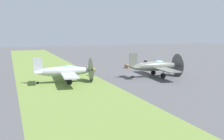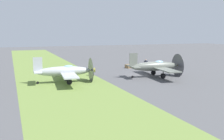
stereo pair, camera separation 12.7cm
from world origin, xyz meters
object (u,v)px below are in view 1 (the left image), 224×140
object	(u,v)px
ground_crew_chief	(146,64)
fuel_drum	(92,73)
supply_crate	(128,66)
airplane_wingman	(65,71)
airplane_lead	(156,66)

from	to	relation	value
ground_crew_chief	fuel_drum	xyz separation A→B (m)	(2.82, -10.41, -0.46)
fuel_drum	supply_crate	distance (m)	9.80
airplane_wingman	ground_crew_chief	bearing A→B (deg)	118.99
fuel_drum	supply_crate	bearing A→B (deg)	122.40
supply_crate	airplane_lead	bearing A→B (deg)	-0.69
supply_crate	ground_crew_chief	bearing A→B (deg)	41.28
ground_crew_chief	supply_crate	distance (m)	3.29
airplane_wingman	fuel_drum	xyz separation A→B (m)	(-3.87, 4.68, -1.00)
airplane_wingman	ground_crew_chief	xyz separation A→B (m)	(-6.69, 15.09, -0.53)
fuel_drum	supply_crate	xyz separation A→B (m)	(-5.25, 8.27, -0.13)
airplane_wingman	fuel_drum	size ratio (longest dim) A/B	10.81
airplane_wingman	fuel_drum	world-z (taller)	airplane_wingman
airplane_lead	airplane_wingman	distance (m)	12.84
airplane_lead	ground_crew_chief	world-z (taller)	airplane_lead
ground_crew_chief	airplane_wingman	bearing A→B (deg)	62.24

